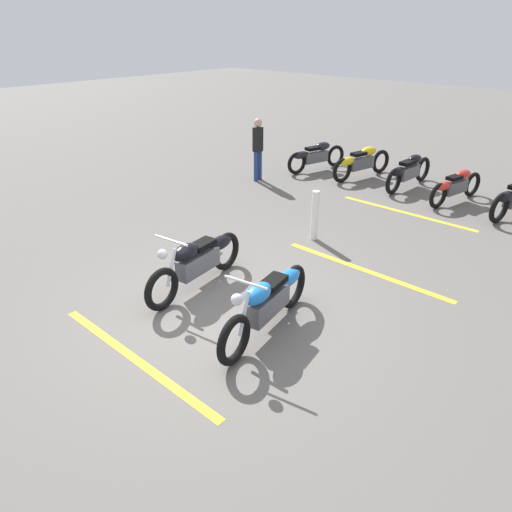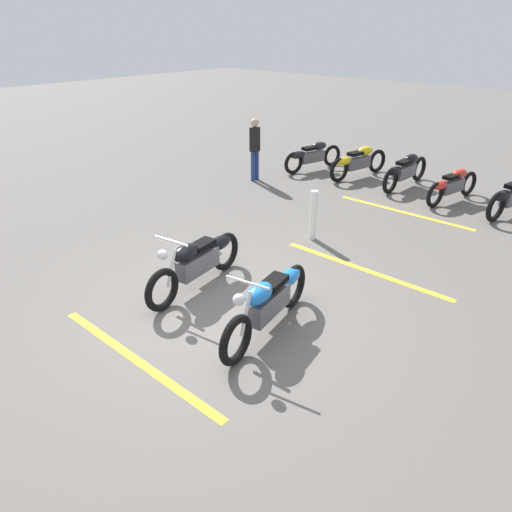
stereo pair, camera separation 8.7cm
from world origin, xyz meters
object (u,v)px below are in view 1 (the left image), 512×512
motorcycle_bright_foreground (268,301)px  bollard_post (315,215)px  motorcycle_row_right (361,162)px  motorcycle_row_left (455,186)px  motorcycle_row_center (408,171)px  motorcycle_row_far_right (315,156)px  motorcycle_dark_foreground (198,260)px  bystander_near_row (258,147)px

motorcycle_bright_foreground → bollard_post: (2.94, 1.38, 0.03)m
motorcycle_row_right → bollard_post: bearing=-148.8°
motorcycle_row_left → motorcycle_row_center: 1.37m
motorcycle_row_center → motorcycle_row_far_right: bearing=98.3°
motorcycle_row_far_right → bollard_post: (-3.94, -2.89, 0.07)m
motorcycle_bright_foreground → bollard_post: 3.25m
motorcycle_dark_foreground → motorcycle_row_far_right: size_ratio=1.08×
motorcycle_bright_foreground → motorcycle_row_center: (7.19, 1.56, -0.01)m
motorcycle_row_right → bystander_near_row: bearing=148.0°
motorcycle_dark_foreground → motorcycle_row_far_right: bearing=-167.1°
motorcycle_bright_foreground → motorcycle_row_right: bearing=-168.6°
motorcycle_dark_foreground → motorcycle_row_center: bearing=170.8°
motorcycle_row_left → motorcycle_bright_foreground: bearing=-167.7°
motorcycle_bright_foreground → motorcycle_row_right: (7.13, 2.92, -0.01)m
bystander_near_row → bollard_post: size_ratio=1.66×
motorcycle_dark_foreground → motorcycle_row_left: motorcycle_dark_foreground is taller
motorcycle_row_right → bystander_near_row: size_ratio=1.32×
motorcycle_row_right → bollard_post: 4.46m
motorcycle_dark_foreground → bystander_near_row: bystander_near_row is taller
motorcycle_row_far_right → motorcycle_dark_foreground: bearing=-145.4°
motorcycle_row_left → motorcycle_row_center: (0.28, 1.34, 0.04)m
bystander_near_row → motorcycle_bright_foreground: bearing=-49.4°
motorcycle_row_right → bollard_post: size_ratio=2.19×
motorcycle_dark_foreground → motorcycle_row_center: motorcycle_dark_foreground is taller
motorcycle_dark_foreground → bystander_near_row: 5.88m
motorcycle_row_far_right → bollard_post: size_ratio=2.08×
motorcycle_dark_foreground → motorcycle_row_right: bearing=-178.1°
motorcycle_bright_foreground → motorcycle_row_far_right: bearing=-159.0°
motorcycle_row_right → motorcycle_row_center: bearing=-76.4°
motorcycle_dark_foreground → bystander_near_row: (4.91, 3.21, 0.46)m
motorcycle_dark_foreground → motorcycle_row_right: 7.09m
motorcycle_bright_foreground → bystander_near_row: (5.07, 4.84, 0.46)m
motorcycle_dark_foreground → bystander_near_row: bearing=-155.4°
motorcycle_dark_foreground → motorcycle_row_right: (6.97, 1.28, -0.01)m
motorcycle_row_right → motorcycle_row_far_right: motorcycle_row_right is taller
motorcycle_row_right → bystander_near_row: bystander_near_row is taller
motorcycle_row_right → motorcycle_row_far_right: 1.37m
motorcycle_bright_foreground → motorcycle_row_left: 6.91m
motorcycle_row_left → bollard_post: bollard_post is taller
motorcycle_bright_foreground → motorcycle_dark_foreground: (0.16, 1.63, 0.00)m
motorcycle_dark_foreground → bollard_post: bearing=166.3°
bollard_post → motorcycle_row_left: bearing=-16.4°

